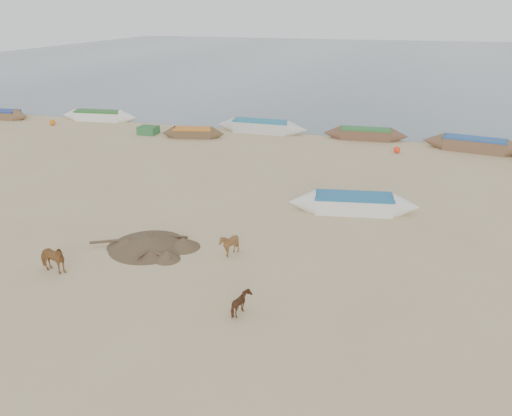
{
  "coord_description": "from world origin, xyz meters",
  "views": [
    {
      "loc": [
        5.9,
        -15.33,
        9.21
      ],
      "look_at": [
        0.0,
        4.0,
        1.0
      ],
      "focal_mm": 35.0,
      "sensor_mm": 36.0,
      "label": 1
    }
  ],
  "objects_px": {
    "calf_front": "(229,244)",
    "calf_right": "(242,304)",
    "cow_adult": "(52,259)",
    "near_canoe": "(353,203)"
  },
  "relations": [
    {
      "from": "calf_front",
      "to": "calf_right",
      "type": "xyz_separation_m",
      "value": [
        1.77,
        -3.72,
        -0.11
      ]
    },
    {
      "from": "cow_adult",
      "to": "near_canoe",
      "type": "height_order",
      "value": "cow_adult"
    },
    {
      "from": "calf_front",
      "to": "calf_right",
      "type": "bearing_deg",
      "value": -1.89
    },
    {
      "from": "calf_front",
      "to": "near_canoe",
      "type": "bearing_deg",
      "value": 118.01
    },
    {
      "from": "cow_adult",
      "to": "calf_right",
      "type": "relative_size",
      "value": 1.75
    },
    {
      "from": "calf_right",
      "to": "near_canoe",
      "type": "height_order",
      "value": "near_canoe"
    },
    {
      "from": "calf_front",
      "to": "near_canoe",
      "type": "relative_size",
      "value": 0.16
    },
    {
      "from": "calf_front",
      "to": "calf_right",
      "type": "relative_size",
      "value": 1.29
    },
    {
      "from": "calf_front",
      "to": "near_canoe",
      "type": "xyz_separation_m",
      "value": [
        4.16,
        6.01,
        -0.06
      ]
    },
    {
      "from": "cow_adult",
      "to": "calf_front",
      "type": "height_order",
      "value": "cow_adult"
    }
  ]
}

